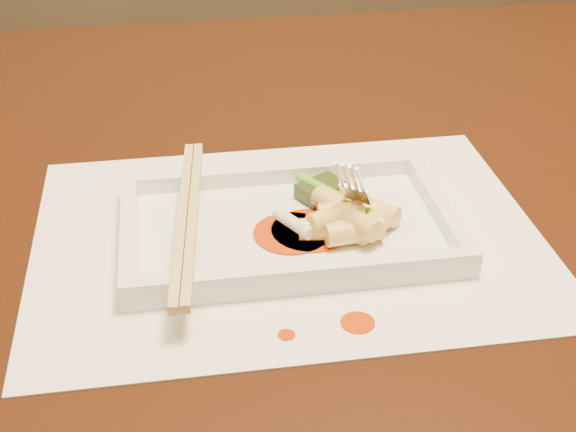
{
  "coord_description": "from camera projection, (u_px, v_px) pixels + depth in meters",
  "views": [
    {
      "loc": [
        -0.05,
        -0.62,
        1.1
      ],
      "look_at": [
        0.03,
        -0.09,
        0.77
      ],
      "focal_mm": 50.0,
      "sensor_mm": 36.0,
      "label": 1
    }
  ],
  "objects": [
    {
      "name": "chopstick_b",
      "position": [
        193.0,
        216.0,
        0.62
      ],
      "size": [
        0.03,
        0.23,
        0.01
      ],
      "primitive_type": "cube",
      "rotation": [
        0.0,
        0.0,
        -0.1
      ],
      "color": "tan",
      "rests_on": "plate_rim_near"
    },
    {
      "name": "placemat",
      "position": [
        288.0,
        236.0,
        0.64
      ],
      "size": [
        0.4,
        0.3,
        0.0
      ],
      "primitive_type": "cube",
      "color": "white",
      "rests_on": "table"
    },
    {
      "name": "rice_cake_5",
      "position": [
        356.0,
        222.0,
        0.61
      ],
      "size": [
        0.04,
        0.04,
        0.02
      ],
      "primitive_type": "cylinder",
      "rotation": [
        1.57,
        0.0,
        0.6
      ],
      "color": "#F3DC71",
      "rests_on": "plate_base"
    },
    {
      "name": "plate_rim_right",
      "position": [
        440.0,
        206.0,
        0.65
      ],
      "size": [
        0.01,
        0.14,
        0.01
      ],
      "primitive_type": "cube",
      "color": "white",
      "rests_on": "plate_base"
    },
    {
      "name": "scallion_green",
      "position": [
        335.0,
        196.0,
        0.65
      ],
      "size": [
        0.06,
        0.08,
        0.01
      ],
      "primitive_type": "cylinder",
      "rotation": [
        1.57,
        0.0,
        0.6
      ],
      "color": "#439D19",
      "rests_on": "plate_base"
    },
    {
      "name": "rice_cake_7",
      "position": [
        375.0,
        210.0,
        0.64
      ],
      "size": [
        0.04,
        0.04,
        0.02
      ],
      "primitive_type": "cylinder",
      "rotation": [
        1.57,
        0.0,
        0.76
      ],
      "color": "#F3DC71",
      "rests_on": "plate_base"
    },
    {
      "name": "chopstick_a",
      "position": [
        182.0,
        217.0,
        0.61
      ],
      "size": [
        0.03,
        0.23,
        0.01
      ],
      "primitive_type": "cube",
      "rotation": [
        0.0,
        0.0,
        -0.1
      ],
      "color": "tan",
      "rests_on": "plate_rim_near"
    },
    {
      "name": "rice_cake_2",
      "position": [
        335.0,
        217.0,
        0.62
      ],
      "size": [
        0.05,
        0.03,
        0.02
      ],
      "primitive_type": "cylinder",
      "rotation": [
        1.57,
        0.0,
        1.94
      ],
      "color": "#F3DC71",
      "rests_on": "plate_base"
    },
    {
      "name": "table",
      "position": [
        242.0,
        274.0,
        0.77
      ],
      "size": [
        1.4,
        0.9,
        0.75
      ],
      "color": "black",
      "rests_on": "ground"
    },
    {
      "name": "sauce_splatter_a",
      "position": [
        358.0,
        323.0,
        0.55
      ],
      "size": [
        0.02,
        0.02,
        0.0
      ],
      "primitive_type": "cylinder",
      "color": "#BD3705",
      "rests_on": "placemat"
    },
    {
      "name": "plate_rim_left",
      "position": [
        128.0,
        233.0,
        0.61
      ],
      "size": [
        0.01,
        0.14,
        0.01
      ],
      "primitive_type": "cube",
      "color": "white",
      "rests_on": "plate_base"
    },
    {
      "name": "plate_rim_far",
      "position": [
        275.0,
        174.0,
        0.69
      ],
      "size": [
        0.26,
        0.01,
        0.01
      ],
      "primitive_type": "cube",
      "color": "white",
      "rests_on": "plate_base"
    },
    {
      "name": "rice_cake_0",
      "position": [
        349.0,
        212.0,
        0.63
      ],
      "size": [
        0.05,
        0.02,
        0.02
      ],
      "primitive_type": "cylinder",
      "rotation": [
        1.57,
        0.0,
        1.52
      ],
      "color": "#F3DC71",
      "rests_on": "plate_base"
    },
    {
      "name": "fork",
      "position": [
        374.0,
        126.0,
        0.62
      ],
      "size": [
        0.09,
        0.1,
        0.14
      ],
      "primitive_type": null,
      "color": "silver",
      "rests_on": "plate_base"
    },
    {
      "name": "sauce_blob_0",
      "position": [
        311.0,
        230.0,
        0.63
      ],
      "size": [
        0.06,
        0.06,
        0.0
      ],
      "primitive_type": "cylinder",
      "color": "#BD3705",
      "rests_on": "plate_base"
    },
    {
      "name": "sauce_blob_1",
      "position": [
        292.0,
        233.0,
        0.63
      ],
      "size": [
        0.06,
        0.06,
        0.0
      ],
      "primitive_type": "cylinder",
      "color": "#BD3705",
      "rests_on": "plate_base"
    },
    {
      "name": "sauce_splatter_b",
      "position": [
        286.0,
        335.0,
        0.54
      ],
      "size": [
        0.01,
        0.01,
        0.0
      ],
      "primitive_type": "cylinder",
      "color": "#BD3705",
      "rests_on": "placemat"
    },
    {
      "name": "rice_cake_1",
      "position": [
        354.0,
        232.0,
        0.61
      ],
      "size": [
        0.05,
        0.02,
        0.02
      ],
      "primitive_type": "cylinder",
      "rotation": [
        1.57,
        0.0,
        1.67
      ],
      "color": "#F3DC71",
      "rests_on": "plate_base"
    },
    {
      "name": "veg_piece",
      "position": [
        322.0,
        190.0,
        0.67
      ],
      "size": [
        0.05,
        0.04,
        0.01
      ],
      "primitive_type": "cube",
      "rotation": [
        0.0,
        0.0,
        0.51
      ],
      "color": "black",
      "rests_on": "plate_base"
    },
    {
      "name": "scallion_white",
      "position": [
        293.0,
        223.0,
        0.62
      ],
      "size": [
        0.03,
        0.04,
        0.01
      ],
      "primitive_type": "cylinder",
      "rotation": [
        1.57,
        0.0,
        0.52
      ],
      "color": "#EAEACC",
      "rests_on": "plate_base"
    },
    {
      "name": "plate_base",
      "position": [
        288.0,
        231.0,
        0.64
      ],
      "size": [
        0.26,
        0.16,
        0.01
      ],
      "primitive_type": "cube",
      "color": "white",
      "rests_on": "placemat"
    },
    {
      "name": "rice_cake_6",
      "position": [
        337.0,
        206.0,
        0.64
      ],
      "size": [
        0.04,
        0.05,
        0.02
      ],
      "primitive_type": "cylinder",
      "rotation": [
        1.57,
        0.0,
        0.56
      ],
      "color": "#F3DC71",
      "rests_on": "plate_base"
    },
    {
      "name": "rice_cake_4",
      "position": [
        374.0,
        224.0,
        0.62
      ],
      "size": [
        0.04,
        0.04,
        0.02
      ],
      "primitive_type": "cylinder",
      "rotation": [
        1.57,
        0.0,
        2.27
      ],
      "color": "#F3DC71",
      "rests_on": "plate_base"
    },
    {
      "name": "plate_rim_near",
      "position": [
        304.0,
        274.0,
        0.57
      ],
      "size": [
        0.26,
        0.01,
        0.01
      ],
      "primitive_type": "cube",
      "color": "white",
      "rests_on": "plate_base"
    },
    {
      "name": "rice_cake_3",
      "position": [
        327.0,
        229.0,
        0.61
      ],
      "size": [
        0.04,
        0.02,
        0.02
      ],
      "primitive_type": "cylinder",
      "rotation": [
        1.57,
        0.0,
        1.43
      ],
      "color": "#F3DC71",
      "rests_on": "plate_base"
    }
  ]
}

